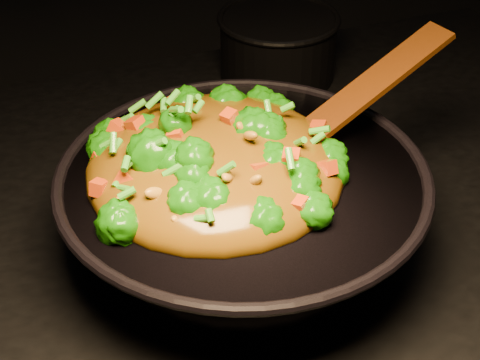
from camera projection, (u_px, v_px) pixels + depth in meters
name	position (u px, v px, depth m)	size (l,w,h in m)	color
wok	(243.00, 214.00, 0.89)	(0.43, 0.43, 0.12)	black
stir_fry	(214.00, 135.00, 0.83)	(0.30, 0.30, 0.10)	#196D07
spatula	(357.00, 96.00, 0.90)	(0.29, 0.04, 0.01)	#371407
back_pot	(278.00, 46.00, 1.26)	(0.20, 0.20, 0.11)	black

